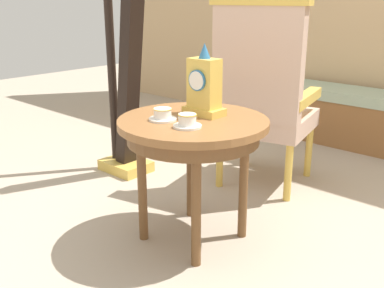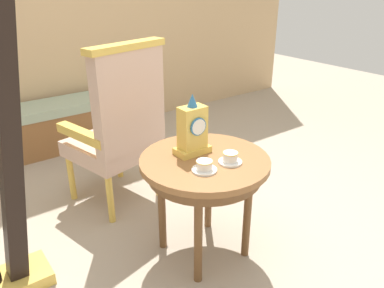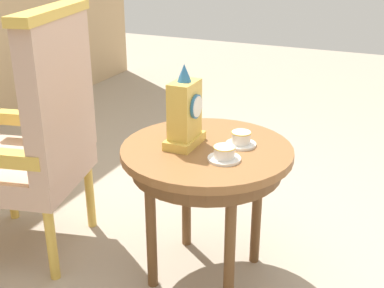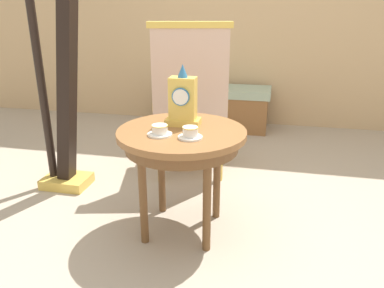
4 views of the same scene
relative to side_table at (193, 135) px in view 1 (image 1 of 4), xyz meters
The scene contains 8 objects.
ground_plane 0.54m from the side_table, 63.67° to the left, with size 10.00×10.00×0.00m, color tan.
side_table is the anchor object (origin of this frame).
teacup_left 0.17m from the side_table, 129.13° to the right, with size 0.13×0.13×0.06m.
teacup_right 0.17m from the side_table, 58.35° to the right, with size 0.12×0.12×0.06m.
mantel_clock 0.23m from the side_table, 98.43° to the left, with size 0.19×0.11×0.34m.
armchair 0.77m from the side_table, 99.09° to the left, with size 0.65×0.64×1.14m.
harp 1.01m from the side_table, 158.05° to the left, with size 0.40×0.24×1.82m.
window_bench 2.00m from the side_table, 93.94° to the left, with size 1.17×0.40×0.44m.
Camera 1 is at (1.35, -1.54, 1.16)m, focal length 42.98 mm.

